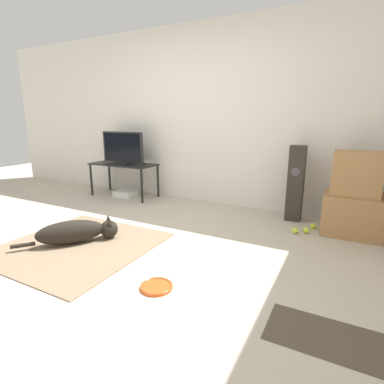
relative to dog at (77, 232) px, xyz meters
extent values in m
plane|color=#BCB29E|center=(0.33, -0.01, -0.13)|extent=(12.00, 12.00, 0.00)
cube|color=silver|center=(0.33, 2.09, 1.15)|extent=(8.00, 0.06, 2.55)
cube|color=#847056|center=(0.05, -0.05, -0.12)|extent=(1.41, 1.42, 0.01)
ellipsoid|color=black|center=(-0.04, -0.05, 0.00)|extent=(0.57, 0.64, 0.24)
sphere|color=black|center=(0.20, 0.25, -0.02)|extent=(0.18, 0.18, 0.18)
cone|color=black|center=(0.16, 0.28, 0.08)|extent=(0.06, 0.06, 0.08)
cone|color=black|center=(0.24, 0.22, 0.08)|extent=(0.06, 0.06, 0.08)
cylinder|color=black|center=(-0.31, -0.39, -0.06)|extent=(0.16, 0.19, 0.04)
cylinder|color=#DB511E|center=(1.19, -0.32, -0.12)|extent=(0.25, 0.25, 0.02)
torus|color=#DB511E|center=(1.19, -0.32, -0.11)|extent=(0.25, 0.25, 0.02)
cube|color=#A87A4C|center=(2.47, 1.60, 0.10)|extent=(0.59, 0.49, 0.45)
cube|color=#A87A4C|center=(2.46, 1.59, 0.55)|extent=(0.47, 0.39, 0.46)
cube|color=#2D2823|center=(1.82, 1.80, 0.34)|extent=(0.18, 0.18, 0.93)
cylinder|color=#4C4C51|center=(1.82, 1.70, 0.50)|extent=(0.10, 0.00, 0.10)
cube|color=black|center=(-0.84, 1.73, 0.40)|extent=(1.09, 0.48, 0.02)
cylinder|color=black|center=(-1.36, 1.52, 0.13)|extent=(0.04, 0.04, 0.52)
cylinder|color=black|center=(-0.33, 1.52, 0.13)|extent=(0.04, 0.04, 0.52)
cylinder|color=black|center=(-1.36, 1.95, 0.13)|extent=(0.04, 0.04, 0.52)
cylinder|color=black|center=(-0.33, 1.95, 0.13)|extent=(0.04, 0.04, 0.52)
cube|color=#232326|center=(-0.84, 1.73, 0.42)|extent=(0.27, 0.20, 0.02)
cube|color=#232326|center=(-0.84, 1.74, 0.68)|extent=(0.78, 0.04, 0.48)
cube|color=black|center=(-0.84, 1.72, 0.68)|extent=(0.71, 0.01, 0.43)
sphere|color=#C6E033|center=(1.93, 1.31, -0.09)|extent=(0.07, 0.07, 0.07)
sphere|color=#C6E033|center=(2.03, 1.38, -0.09)|extent=(0.07, 0.07, 0.07)
sphere|color=#C6E033|center=(2.09, 1.56, -0.09)|extent=(0.07, 0.07, 0.07)
cube|color=white|center=(-0.81, 1.72, -0.08)|extent=(0.33, 0.26, 0.10)
cube|color=#4C4233|center=(2.38, -0.29, -0.12)|extent=(0.70, 0.38, 0.01)
camera|label=1|loc=(2.36, -1.99, 1.12)|focal=28.00mm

